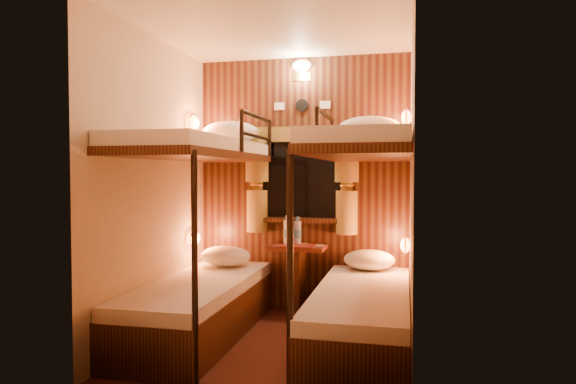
% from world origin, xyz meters
% --- Properties ---
extents(floor, '(2.10, 2.10, 0.00)m').
position_xyz_m(floor, '(0.00, 0.00, 0.00)').
color(floor, '#3A180F').
rests_on(floor, ground).
extents(ceiling, '(2.10, 2.10, 0.00)m').
position_xyz_m(ceiling, '(0.00, 0.00, 2.40)').
color(ceiling, silver).
rests_on(ceiling, wall_back).
extents(wall_back, '(2.40, 0.00, 2.40)m').
position_xyz_m(wall_back, '(0.00, 1.05, 1.20)').
color(wall_back, '#C6B293').
rests_on(wall_back, floor).
extents(wall_front, '(2.40, 0.00, 2.40)m').
position_xyz_m(wall_front, '(0.00, -1.05, 1.20)').
color(wall_front, '#C6B293').
rests_on(wall_front, floor).
extents(wall_left, '(0.00, 2.40, 2.40)m').
position_xyz_m(wall_left, '(-1.00, 0.00, 1.20)').
color(wall_left, '#C6B293').
rests_on(wall_left, floor).
extents(wall_right, '(0.00, 2.40, 2.40)m').
position_xyz_m(wall_right, '(1.00, 0.00, 1.20)').
color(wall_right, '#C6B293').
rests_on(wall_right, floor).
extents(back_panel, '(2.00, 0.03, 2.40)m').
position_xyz_m(back_panel, '(0.00, 1.04, 1.20)').
color(back_panel, black).
rests_on(back_panel, floor).
extents(bunk_left, '(0.72, 1.90, 1.82)m').
position_xyz_m(bunk_left, '(-0.65, 0.07, 0.56)').
color(bunk_left, black).
rests_on(bunk_left, floor).
extents(bunk_right, '(0.72, 1.90, 1.82)m').
position_xyz_m(bunk_right, '(0.65, 0.07, 0.56)').
color(bunk_right, black).
rests_on(bunk_right, floor).
extents(window, '(1.00, 0.12, 0.79)m').
position_xyz_m(window, '(0.00, 1.00, 1.18)').
color(window, black).
rests_on(window, back_panel).
extents(curtains, '(1.10, 0.22, 1.00)m').
position_xyz_m(curtains, '(0.00, 0.97, 1.26)').
color(curtains, olive).
rests_on(curtains, back_panel).
extents(back_fixtures, '(0.54, 0.09, 0.48)m').
position_xyz_m(back_fixtures, '(0.00, 1.00, 2.25)').
color(back_fixtures, black).
rests_on(back_fixtures, back_panel).
extents(reading_lamps, '(2.00, 0.20, 1.25)m').
position_xyz_m(reading_lamps, '(-0.00, 0.70, 1.24)').
color(reading_lamps, orange).
rests_on(reading_lamps, wall_left).
extents(table, '(0.50, 0.34, 0.66)m').
position_xyz_m(table, '(0.00, 0.85, 0.41)').
color(table, maroon).
rests_on(table, floor).
extents(bottle_left, '(0.08, 0.08, 0.27)m').
position_xyz_m(bottle_left, '(-0.11, 0.88, 0.77)').
color(bottle_left, '#99BFE5').
rests_on(bottle_left, table).
extents(bottle_right, '(0.07, 0.07, 0.26)m').
position_xyz_m(bottle_right, '(-0.02, 0.91, 0.76)').
color(bottle_right, '#99BFE5').
rests_on(bottle_right, table).
extents(sachet_a, '(0.09, 0.08, 0.01)m').
position_xyz_m(sachet_a, '(0.20, 0.86, 0.65)').
color(sachet_a, silver).
rests_on(sachet_a, table).
extents(sachet_b, '(0.09, 0.09, 0.01)m').
position_xyz_m(sachet_b, '(0.03, 0.94, 0.65)').
color(sachet_b, silver).
rests_on(sachet_b, table).
extents(pillow_lower_left, '(0.47, 0.34, 0.19)m').
position_xyz_m(pillow_lower_left, '(-0.65, 0.69, 0.55)').
color(pillow_lower_left, silver).
rests_on(pillow_lower_left, bunk_left).
extents(pillow_lower_right, '(0.45, 0.32, 0.18)m').
position_xyz_m(pillow_lower_right, '(0.65, 0.81, 0.55)').
color(pillow_lower_right, silver).
rests_on(pillow_lower_right, bunk_right).
extents(pillow_upper_left, '(0.54, 0.39, 0.21)m').
position_xyz_m(pillow_upper_left, '(-0.65, 0.83, 1.69)').
color(pillow_upper_left, silver).
rests_on(pillow_upper_left, bunk_left).
extents(pillow_upper_right, '(0.54, 0.39, 0.21)m').
position_xyz_m(pillow_upper_right, '(0.65, 0.69, 1.69)').
color(pillow_upper_right, silver).
rests_on(pillow_upper_right, bunk_right).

